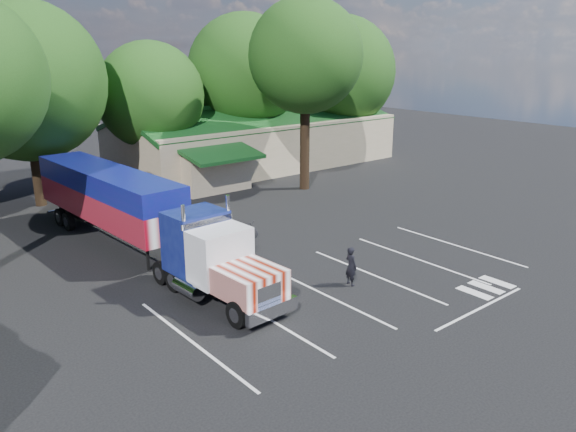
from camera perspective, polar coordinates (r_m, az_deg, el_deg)
ground at (r=28.54m, az=-4.58°, el=-4.01°), size 120.00×120.00×0.00m
event_hall at (r=49.78m, az=-3.44°, el=7.70°), size 24.20×14.12×5.55m
tree_row_c at (r=39.54m, az=-25.15°, el=12.29°), size 10.00×10.00×13.05m
tree_row_d at (r=44.00m, az=-13.82°, el=11.78°), size 8.00×8.00×10.60m
tree_row_e at (r=48.91m, az=-4.42°, el=14.44°), size 9.60×9.60×12.90m
tree_row_f at (r=54.41m, az=5.27°, el=14.36°), size 10.40×10.40×13.00m
tree_near_right at (r=40.46m, az=1.80°, el=15.92°), size 8.00×8.00×13.50m
semi_truck at (r=29.17m, az=-15.62°, el=0.71°), size 3.80×19.82×4.13m
woman at (r=24.91m, az=6.41°, el=-5.07°), size 0.50×0.69×1.77m
bicycle at (r=31.20m, az=-4.41°, el=-1.25°), size 1.14×1.87×0.93m
silver_sedan at (r=46.03m, az=-2.36°, el=4.98°), size 4.04×1.69×1.30m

